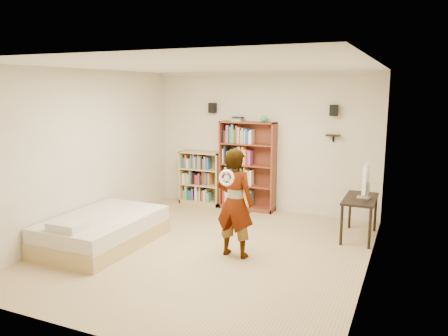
{
  "coord_description": "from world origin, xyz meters",
  "views": [
    {
      "loc": [
        2.72,
        -5.58,
        2.4
      ],
      "look_at": [
        -0.01,
        0.6,
        1.15
      ],
      "focal_mm": 35.0,
      "sensor_mm": 36.0,
      "label": 1
    }
  ],
  "objects_px": {
    "tall_bookshelf": "(248,166)",
    "daybed": "(102,227)",
    "low_bookshelf": "(201,178)",
    "person": "(235,203)",
    "computer_desk": "(359,218)"
  },
  "relations": [
    {
      "from": "daybed",
      "to": "person",
      "type": "bearing_deg",
      "value": 11.15
    },
    {
      "from": "computer_desk",
      "to": "person",
      "type": "height_order",
      "value": "person"
    },
    {
      "from": "tall_bookshelf",
      "to": "computer_desk",
      "type": "bearing_deg",
      "value": -20.55
    },
    {
      "from": "computer_desk",
      "to": "person",
      "type": "bearing_deg",
      "value": -135.38
    },
    {
      "from": "computer_desk",
      "to": "person",
      "type": "relative_size",
      "value": 0.62
    },
    {
      "from": "low_bookshelf",
      "to": "person",
      "type": "relative_size",
      "value": 0.7
    },
    {
      "from": "person",
      "to": "low_bookshelf",
      "type": "bearing_deg",
      "value": -49.63
    },
    {
      "from": "tall_bookshelf",
      "to": "computer_desk",
      "type": "distance_m",
      "value": 2.46
    },
    {
      "from": "computer_desk",
      "to": "person",
      "type": "distance_m",
      "value": 2.22
    },
    {
      "from": "low_bookshelf",
      "to": "daybed",
      "type": "distance_m",
      "value": 2.8
    },
    {
      "from": "low_bookshelf",
      "to": "daybed",
      "type": "relative_size",
      "value": 0.57
    },
    {
      "from": "tall_bookshelf",
      "to": "daybed",
      "type": "relative_size",
      "value": 0.9
    },
    {
      "from": "computer_desk",
      "to": "daybed",
      "type": "bearing_deg",
      "value": -151.74
    },
    {
      "from": "daybed",
      "to": "tall_bookshelf",
      "type": "bearing_deg",
      "value": 64.27
    },
    {
      "from": "tall_bookshelf",
      "to": "person",
      "type": "relative_size",
      "value": 1.11
    }
  ]
}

